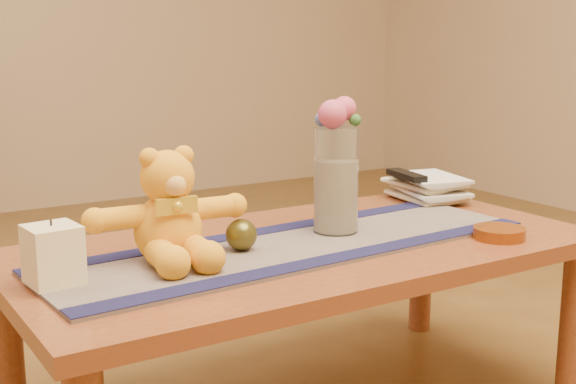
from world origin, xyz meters
TOP-DOWN VIEW (x-y plane):
  - coffee_table_top at (0.00, 0.00)m, footprint 1.40×0.70m
  - table_leg_fr at (0.64, -0.29)m, footprint 0.07×0.07m
  - table_leg_bl at (-0.64, 0.29)m, footprint 0.07×0.07m
  - table_leg_br at (0.64, 0.29)m, footprint 0.07×0.07m
  - persian_runner at (-0.04, -0.02)m, footprint 1.22×0.41m
  - runner_border_near at (-0.04, -0.17)m, footprint 1.20×0.12m
  - runner_border_far at (-0.05, 0.12)m, footprint 1.20×0.12m
  - teddy_bear at (-0.34, 0.03)m, footprint 0.36×0.31m
  - pillar_candle at (-0.60, -0.01)m, footprint 0.11×0.11m
  - candle_wick at (-0.60, -0.01)m, footprint 0.00×0.00m
  - glass_vase at (0.11, 0.03)m, footprint 0.11×0.11m
  - potpourri_fill at (0.11, 0.03)m, footprint 0.09×0.09m
  - rose_left at (0.09, 0.02)m, footprint 0.07×0.07m
  - rose_right at (0.13, 0.03)m, footprint 0.06×0.06m
  - blue_flower_back at (0.12, 0.06)m, footprint 0.04×0.04m
  - blue_flower_side at (0.08, 0.05)m, footprint 0.04×0.04m
  - leaf_sprig at (0.15, 0.01)m, footprint 0.03×0.03m
  - bronze_ball at (-0.17, 0.00)m, footprint 0.08×0.08m
  - book_bottom at (0.49, 0.22)m, footprint 0.19×0.24m
  - book_lower at (0.50, 0.21)m, footprint 0.22×0.26m
  - book_upper at (0.49, 0.22)m, footprint 0.18×0.23m
  - book_top at (0.50, 0.21)m, footprint 0.21×0.25m
  - tv_remote at (0.49, 0.21)m, footprint 0.07×0.17m
  - amber_dish at (0.42, -0.22)m, footprint 0.14×0.14m

SIDE VIEW (x-z plane):
  - table_leg_fr at x=0.64m, z-range 0.00..0.41m
  - table_leg_bl at x=-0.64m, z-range 0.00..0.41m
  - table_leg_br at x=0.64m, z-range 0.00..0.41m
  - coffee_table_top at x=0.00m, z-range 0.41..0.45m
  - persian_runner at x=-0.04m, z-range 0.45..0.46m
  - runner_border_near at x=-0.04m, z-range 0.46..0.46m
  - runner_border_far at x=-0.05m, z-range 0.46..0.46m
  - book_bottom at x=0.49m, z-range 0.45..0.47m
  - amber_dish at x=0.42m, z-range 0.45..0.48m
  - book_lower at x=0.50m, z-range 0.47..0.49m
  - bronze_ball at x=-0.17m, z-range 0.46..0.53m
  - book_upper at x=0.49m, z-range 0.49..0.51m
  - pillar_candle at x=-0.60m, z-range 0.46..0.58m
  - book_top at x=0.50m, z-range 0.51..0.53m
  - tv_remote at x=0.49m, z-range 0.53..0.54m
  - potpourri_fill at x=0.11m, z-range 0.46..0.64m
  - teddy_bear at x=-0.34m, z-range 0.46..0.69m
  - candle_wick at x=-0.60m, z-range 0.58..0.59m
  - glass_vase at x=0.11m, z-range 0.46..0.72m
  - leaf_sprig at x=0.15m, z-range 0.72..0.75m
  - blue_flower_side at x=0.08m, z-range 0.72..0.76m
  - blue_flower_back at x=0.12m, z-range 0.72..0.77m
  - rose_left at x=0.09m, z-range 0.72..0.79m
  - rose_right at x=0.13m, z-range 0.73..0.79m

